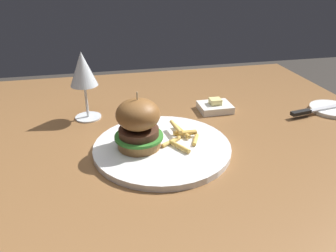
{
  "coord_description": "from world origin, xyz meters",
  "views": [
    {
      "loc": [
        -0.13,
        -0.73,
        1.12
      ],
      "look_at": [
        0.01,
        -0.08,
        0.78
      ],
      "focal_mm": 35.0,
      "sensor_mm": 36.0,
      "label": 1
    }
  ],
  "objects_px": {
    "bread_plate": "(332,109)",
    "butter_dish": "(215,107)",
    "main_plate": "(162,147)",
    "burger_sandwich": "(138,124)",
    "wine_glass": "(83,71)",
    "table_knife": "(319,109)"
  },
  "relations": [
    {
      "from": "burger_sandwich",
      "to": "table_knife",
      "type": "xyz_separation_m",
      "value": [
        0.52,
        0.1,
        -0.06
      ]
    },
    {
      "from": "burger_sandwich",
      "to": "wine_glass",
      "type": "xyz_separation_m",
      "value": [
        -0.11,
        0.21,
        0.06
      ]
    },
    {
      "from": "burger_sandwich",
      "to": "wine_glass",
      "type": "height_order",
      "value": "wine_glass"
    },
    {
      "from": "wine_glass",
      "to": "bread_plate",
      "type": "relative_size",
      "value": 1.48
    },
    {
      "from": "table_knife",
      "to": "wine_glass",
      "type": "bearing_deg",
      "value": 169.95
    },
    {
      "from": "main_plate",
      "to": "butter_dish",
      "type": "distance_m",
      "value": 0.27
    },
    {
      "from": "bread_plate",
      "to": "butter_dish",
      "type": "distance_m",
      "value": 0.33
    },
    {
      "from": "bread_plate",
      "to": "butter_dish",
      "type": "bearing_deg",
      "value": 167.02
    },
    {
      "from": "main_plate",
      "to": "burger_sandwich",
      "type": "height_order",
      "value": "burger_sandwich"
    },
    {
      "from": "burger_sandwich",
      "to": "bread_plate",
      "type": "height_order",
      "value": "burger_sandwich"
    },
    {
      "from": "bread_plate",
      "to": "table_knife",
      "type": "xyz_separation_m",
      "value": [
        -0.05,
        -0.01,
        0.01
      ]
    },
    {
      "from": "butter_dish",
      "to": "wine_glass",
      "type": "bearing_deg",
      "value": 175.57
    },
    {
      "from": "bread_plate",
      "to": "wine_glass",
      "type": "bearing_deg",
      "value": 171.41
    },
    {
      "from": "main_plate",
      "to": "bread_plate",
      "type": "distance_m",
      "value": 0.53
    },
    {
      "from": "bread_plate",
      "to": "butter_dish",
      "type": "height_order",
      "value": "butter_dish"
    },
    {
      "from": "wine_glass",
      "to": "burger_sandwich",
      "type": "bearing_deg",
      "value": -61.85
    },
    {
      "from": "main_plate",
      "to": "table_knife",
      "type": "distance_m",
      "value": 0.48
    },
    {
      "from": "burger_sandwich",
      "to": "bread_plate",
      "type": "distance_m",
      "value": 0.58
    },
    {
      "from": "table_knife",
      "to": "butter_dish",
      "type": "xyz_separation_m",
      "value": [
        -0.27,
        0.08,
        -0.0
      ]
    },
    {
      "from": "wine_glass",
      "to": "butter_dish",
      "type": "xyz_separation_m",
      "value": [
        0.35,
        -0.03,
        -0.12
      ]
    },
    {
      "from": "burger_sandwich",
      "to": "wine_glass",
      "type": "distance_m",
      "value": 0.24
    },
    {
      "from": "main_plate",
      "to": "burger_sandwich",
      "type": "relative_size",
      "value": 2.4
    }
  ]
}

